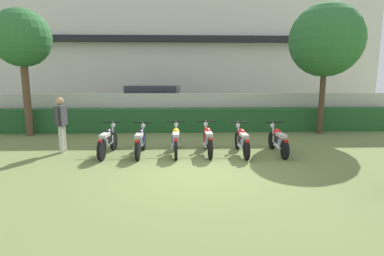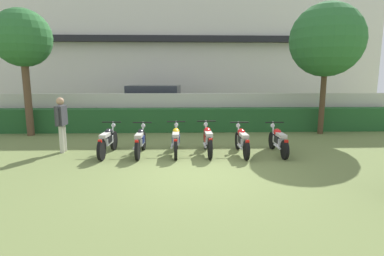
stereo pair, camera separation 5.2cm
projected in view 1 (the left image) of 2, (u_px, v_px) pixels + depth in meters
ground at (196, 173)px, 7.72m from camera, size 60.00×60.00×0.00m
building at (185, 48)px, 21.36m from camera, size 23.97×6.50×8.56m
compound_wall at (188, 111)px, 14.04m from camera, size 22.77×0.30×1.61m
hedge_row at (189, 120)px, 13.41m from camera, size 18.22×0.70×1.01m
parked_car at (156, 103)px, 16.44m from camera, size 4.67×2.45×1.89m
tree_near_inspector at (22, 39)px, 11.90m from camera, size 2.23×2.23×4.98m
tree_far_side at (326, 40)px, 12.31m from camera, size 2.92×2.92×5.28m
motorcycle_in_row_0 at (108, 141)px, 9.41m from camera, size 0.60×1.92×0.97m
motorcycle_in_row_1 at (140, 141)px, 9.44m from camera, size 0.60×1.86×0.95m
motorcycle_in_row_2 at (176, 140)px, 9.54m from camera, size 0.60×1.94×0.96m
motorcycle_in_row_3 at (208, 139)px, 9.58m from camera, size 0.60×1.95×0.98m
motorcycle_in_row_4 at (242, 140)px, 9.50m from camera, size 0.60×1.91×0.95m
motorcycle_in_row_5 at (278, 140)px, 9.55m from camera, size 0.60×1.86×0.94m
inspector_person at (61, 120)px, 9.65m from camera, size 0.24×0.70×1.75m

